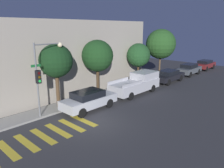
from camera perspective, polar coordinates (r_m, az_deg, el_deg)
name	(u,v)px	position (r m, az deg, el deg)	size (l,w,h in m)	color
ground_plane	(93,123)	(15.09, -4.93, -10.15)	(60.00, 60.00, 0.00)	#333335
sidewalk	(59,107)	(18.13, -13.68, -5.95)	(26.00, 1.83, 0.14)	gray
building_row	(29,60)	(21.00, -20.75, 5.93)	(26.00, 6.00, 6.96)	#A89E8E
crosswalk	(43,136)	(14.01, -17.56, -12.88)	(6.67, 2.60, 0.00)	gold
traffic_light_pole	(43,69)	(15.87, -17.52, 3.68)	(2.54, 0.56, 5.32)	slate
sedan_near_corner	(89,100)	(17.14, -6.08, -4.11)	(4.54, 1.86, 1.56)	#B7BABF
pickup_truck	(137,83)	(21.46, 6.56, 0.18)	(5.70, 2.01, 1.97)	#BCBCC1
sedan_middle	(168,76)	(26.55, 14.54, 2.11)	(4.66, 1.85, 1.43)	black
sedan_far_end	(189,69)	(31.43, 19.50, 3.70)	(4.36, 1.75, 1.51)	#4C5156
sedan_tail_of_row	(205,64)	(36.55, 23.12, 4.73)	(4.43, 1.75, 1.42)	maroon
tree_near_corner	(56,61)	(17.31, -14.44, 5.78)	(2.59, 2.59, 5.12)	#4C3823
tree_midblock	(97,56)	(19.92, -3.83, 7.31)	(2.88, 2.88, 5.25)	#42301E
tree_far_end	(139,55)	(24.59, 6.94, 7.48)	(2.60, 2.60, 4.62)	#42301E
tree_behind_truck	(161,44)	(28.27, 12.62, 10.13)	(3.69, 3.69, 6.12)	brown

